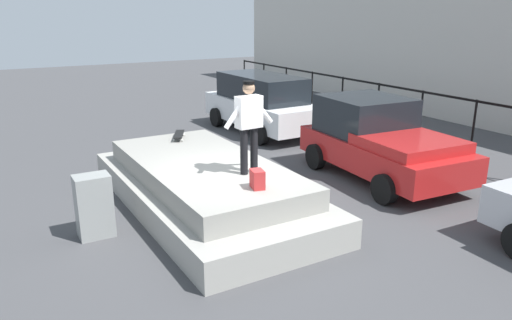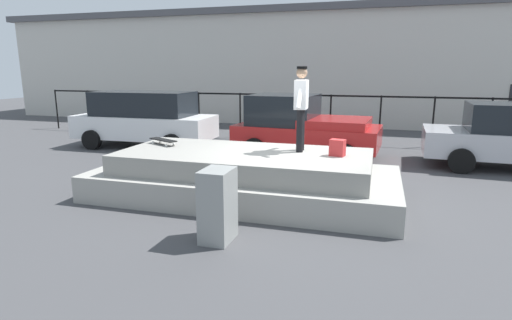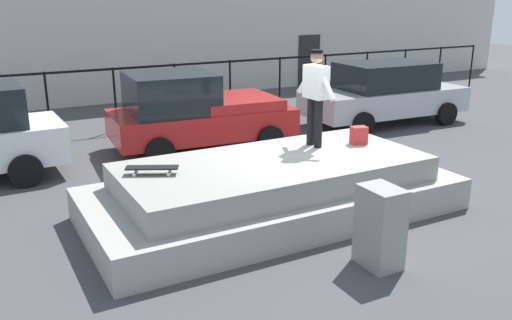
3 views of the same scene
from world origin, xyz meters
TOP-DOWN VIEW (x-y plane):
  - ground_plane at (0.00, 0.00)m, footprint 60.00×60.00m
  - concrete_ledge at (-0.93, -0.21)m, footprint 6.18×2.87m
  - skateboarder at (0.15, 0.22)m, footprint 0.27×1.04m
  - skateboard at (-2.92, 0.06)m, footprint 0.80×0.53m
  - backpack at (0.94, -0.07)m, footprint 0.32×0.26m
  - car_white_hatchback_near at (-5.89, 4.11)m, footprint 4.70×2.11m
  - car_red_pickup_mid at (-0.53, 4.14)m, footprint 4.36×2.49m
  - utility_box at (-0.60, -2.47)m, footprint 0.45×0.61m
  - fence_row at (0.00, 6.87)m, footprint 24.06×0.06m

SIDE VIEW (x-z plane):
  - ground_plane at x=0.00m, z-range 0.00..0.00m
  - concrete_ledge at x=-0.93m, z-range -0.04..0.90m
  - utility_box at x=-0.60m, z-range 0.00..1.13m
  - car_red_pickup_mid at x=-0.53m, z-range -0.01..1.83m
  - car_white_hatchback_near at x=-5.89m, z-range 0.05..1.91m
  - skateboard at x=-2.92m, z-range 0.98..1.10m
  - backpack at x=0.94m, z-range 0.94..1.26m
  - fence_row at x=0.00m, z-range 0.31..2.02m
  - skateboarder at x=0.15m, z-range 1.09..2.79m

